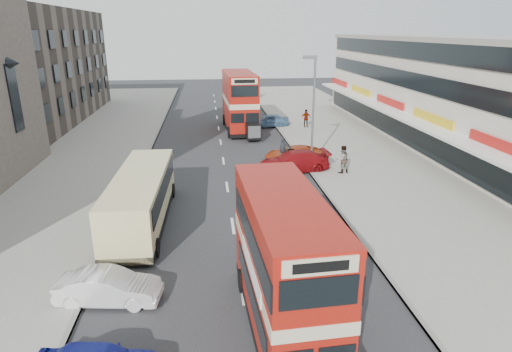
{
  "coord_description": "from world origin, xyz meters",
  "views": [
    {
      "loc": [
        -1.13,
        -12.7,
        9.83
      ],
      "look_at": [
        1.07,
        6.59,
        3.22
      ],
      "focal_mm": 30.22,
      "sensor_mm": 36.0,
      "label": 1
    }
  ],
  "objects_px": {
    "pedestrian_near": "(342,159)",
    "car_right_c": "(269,121)",
    "coach": "(141,197)",
    "car_right_b": "(294,154)",
    "cyclist": "(283,155)",
    "street_lamp": "(313,103)",
    "bus_main": "(285,264)",
    "car_left_front": "(109,287)",
    "car_right_a": "(294,161)",
    "pedestrian_far": "(306,118)",
    "bus_second": "(240,101)"
  },
  "relations": [
    {
      "from": "pedestrian_near",
      "to": "car_right_c",
      "type": "bearing_deg",
      "value": -95.97
    },
    {
      "from": "coach",
      "to": "car_left_front",
      "type": "height_order",
      "value": "coach"
    },
    {
      "from": "bus_second",
      "to": "car_left_front",
      "type": "xyz_separation_m",
      "value": [
        -7.23,
        -29.07,
        -2.33
      ]
    },
    {
      "from": "bus_main",
      "to": "car_right_c",
      "type": "xyz_separation_m",
      "value": [
        4.13,
        32.25,
        -1.76
      ]
    },
    {
      "from": "bus_main",
      "to": "car_right_a",
      "type": "height_order",
      "value": "bus_main"
    },
    {
      "from": "bus_second",
      "to": "pedestrian_near",
      "type": "distance_m",
      "value": 16.54
    },
    {
      "from": "street_lamp",
      "to": "car_left_front",
      "type": "distance_m",
      "value": 20.32
    },
    {
      "from": "car_left_front",
      "to": "pedestrian_near",
      "type": "distance_m",
      "value": 19.19
    },
    {
      "from": "car_left_front",
      "to": "pedestrian_near",
      "type": "xyz_separation_m",
      "value": [
        13.32,
        13.8,
        0.52
      ]
    },
    {
      "from": "cyclist",
      "to": "coach",
      "type": "bearing_deg",
      "value": -127.08
    },
    {
      "from": "car_right_c",
      "to": "pedestrian_near",
      "type": "relative_size",
      "value": 2.05
    },
    {
      "from": "street_lamp",
      "to": "pedestrian_near",
      "type": "relative_size",
      "value": 4.05
    },
    {
      "from": "bus_main",
      "to": "car_right_a",
      "type": "bearing_deg",
      "value": -105.34
    },
    {
      "from": "car_right_a",
      "to": "car_right_b",
      "type": "xyz_separation_m",
      "value": [
        0.48,
        2.22,
        -0.11
      ]
    },
    {
      "from": "coach",
      "to": "car_right_b",
      "type": "distance_m",
      "value": 14.38
    },
    {
      "from": "street_lamp",
      "to": "car_right_c",
      "type": "relative_size",
      "value": 1.98
    },
    {
      "from": "bus_main",
      "to": "cyclist",
      "type": "bearing_deg",
      "value": -102.83
    },
    {
      "from": "car_right_b",
      "to": "pedestrian_near",
      "type": "bearing_deg",
      "value": 31.69
    },
    {
      "from": "cyclist",
      "to": "bus_main",
      "type": "bearing_deg",
      "value": -93.71
    },
    {
      "from": "street_lamp",
      "to": "coach",
      "type": "distance_m",
      "value": 14.84
    },
    {
      "from": "bus_second",
      "to": "car_right_c",
      "type": "xyz_separation_m",
      "value": [
        3.2,
        1.02,
        -2.27
      ]
    },
    {
      "from": "car_left_front",
      "to": "cyclist",
      "type": "relative_size",
      "value": 1.98
    },
    {
      "from": "bus_second",
      "to": "pedestrian_far",
      "type": "distance_m",
      "value": 7.18
    },
    {
      "from": "bus_second",
      "to": "car_right_b",
      "type": "height_order",
      "value": "bus_second"
    },
    {
      "from": "pedestrian_near",
      "to": "car_right_a",
      "type": "bearing_deg",
      "value": -35.52
    },
    {
      "from": "car_right_a",
      "to": "pedestrian_far",
      "type": "xyz_separation_m",
      "value": [
        4.1,
        14.17,
        0.32
      ]
    },
    {
      "from": "car_left_front",
      "to": "car_right_c",
      "type": "distance_m",
      "value": 31.85
    },
    {
      "from": "street_lamp",
      "to": "pedestrian_far",
      "type": "xyz_separation_m",
      "value": [
        2.57,
        12.95,
        -3.71
      ]
    },
    {
      "from": "bus_second",
      "to": "car_left_front",
      "type": "distance_m",
      "value": 30.04
    },
    {
      "from": "bus_main",
      "to": "car_left_front",
      "type": "relative_size",
      "value": 2.21
    },
    {
      "from": "coach",
      "to": "car_right_a",
      "type": "relative_size",
      "value": 1.89
    },
    {
      "from": "coach",
      "to": "car_left_front",
      "type": "bearing_deg",
      "value": -90.93
    },
    {
      "from": "bus_main",
      "to": "car_left_front",
      "type": "height_order",
      "value": "bus_main"
    },
    {
      "from": "car_right_c",
      "to": "cyclist",
      "type": "distance_m",
      "value": 13.14
    },
    {
      "from": "bus_main",
      "to": "pedestrian_far",
      "type": "height_order",
      "value": "bus_main"
    },
    {
      "from": "pedestrian_far",
      "to": "street_lamp",
      "type": "bearing_deg",
      "value": -95.86
    },
    {
      "from": "car_right_c",
      "to": "cyclist",
      "type": "height_order",
      "value": "cyclist"
    },
    {
      "from": "car_right_b",
      "to": "car_right_c",
      "type": "relative_size",
      "value": 1.12
    },
    {
      "from": "coach",
      "to": "car_right_c",
      "type": "xyz_separation_m",
      "value": [
        10.11,
        23.01,
        -0.81
      ]
    },
    {
      "from": "street_lamp",
      "to": "bus_second",
      "type": "xyz_separation_m",
      "value": [
        -4.35,
        12.9,
        -1.82
      ]
    },
    {
      "from": "bus_second",
      "to": "car_right_c",
      "type": "relative_size",
      "value": 2.5
    },
    {
      "from": "street_lamp",
      "to": "car_left_front",
      "type": "bearing_deg",
      "value": -125.6
    },
    {
      "from": "pedestrian_far",
      "to": "bus_second",
      "type": "bearing_deg",
      "value": -174.18
    },
    {
      "from": "car_right_c",
      "to": "bus_main",
      "type": "bearing_deg",
      "value": -13.91
    },
    {
      "from": "cyclist",
      "to": "car_right_b",
      "type": "bearing_deg",
      "value": 18.58
    },
    {
      "from": "street_lamp",
      "to": "pedestrian_near",
      "type": "xyz_separation_m",
      "value": [
        1.74,
        -2.38,
        -3.63
      ]
    },
    {
      "from": "bus_main",
      "to": "car_left_front",
      "type": "xyz_separation_m",
      "value": [
        -6.29,
        2.15,
        -1.82
      ]
    },
    {
      "from": "bus_second",
      "to": "cyclist",
      "type": "xyz_separation_m",
      "value": [
        2.39,
        -12.1,
        -2.32
      ]
    },
    {
      "from": "car_left_front",
      "to": "car_right_b",
      "type": "height_order",
      "value": "car_right_b"
    },
    {
      "from": "car_left_front",
      "to": "pedestrian_near",
      "type": "relative_size",
      "value": 1.92
    }
  ]
}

